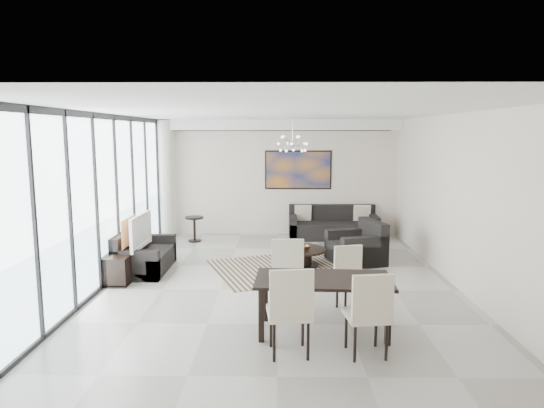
{
  "coord_description": "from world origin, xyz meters",
  "views": [
    {
      "loc": [
        0.01,
        -7.72,
        2.58
      ],
      "look_at": [
        -0.11,
        1.28,
        1.25
      ],
      "focal_mm": 32.0,
      "sensor_mm": 36.0,
      "label": 1
    }
  ],
  "objects_px": {
    "dining_table": "(323,285)",
    "sofa_main": "(333,227)",
    "television": "(135,231)",
    "tv_console": "(127,262)",
    "coffee_table": "(301,256)"
  },
  "relations": [
    {
      "from": "tv_console",
      "to": "coffee_table",
      "type": "bearing_deg",
      "value": 11.64
    },
    {
      "from": "dining_table",
      "to": "television",
      "type": "bearing_deg",
      "value": 141.16
    },
    {
      "from": "tv_console",
      "to": "dining_table",
      "type": "distance_m",
      "value": 4.21
    },
    {
      "from": "coffee_table",
      "to": "television",
      "type": "height_order",
      "value": "television"
    },
    {
      "from": "dining_table",
      "to": "sofa_main",
      "type": "bearing_deg",
      "value": 82.44
    },
    {
      "from": "tv_console",
      "to": "dining_table",
      "type": "xyz_separation_m",
      "value": [
        3.35,
        -2.52,
        0.39
      ]
    },
    {
      "from": "sofa_main",
      "to": "tv_console",
      "type": "bearing_deg",
      "value": -141.76
    },
    {
      "from": "coffee_table",
      "to": "tv_console",
      "type": "height_order",
      "value": "tv_console"
    },
    {
      "from": "sofa_main",
      "to": "television",
      "type": "bearing_deg",
      "value": -141.04
    },
    {
      "from": "television",
      "to": "dining_table",
      "type": "relative_size",
      "value": 0.6
    },
    {
      "from": "sofa_main",
      "to": "dining_table",
      "type": "relative_size",
      "value": 1.21
    },
    {
      "from": "coffee_table",
      "to": "tv_console",
      "type": "relative_size",
      "value": 0.61
    },
    {
      "from": "sofa_main",
      "to": "dining_table",
      "type": "bearing_deg",
      "value": -97.56
    },
    {
      "from": "sofa_main",
      "to": "television",
      "type": "height_order",
      "value": "television"
    },
    {
      "from": "coffee_table",
      "to": "sofa_main",
      "type": "distance_m",
      "value": 2.74
    }
  ]
}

